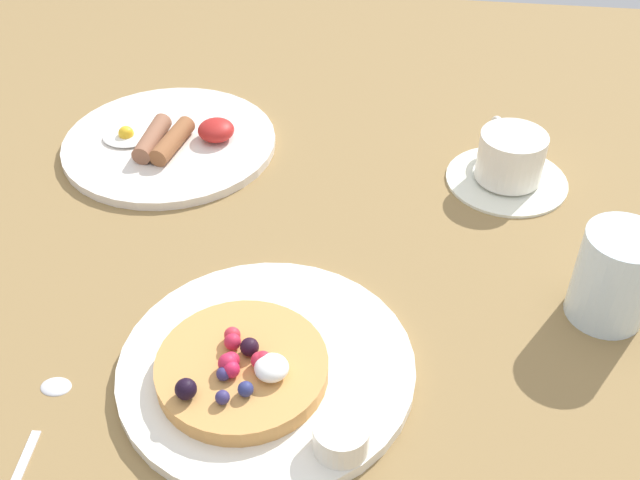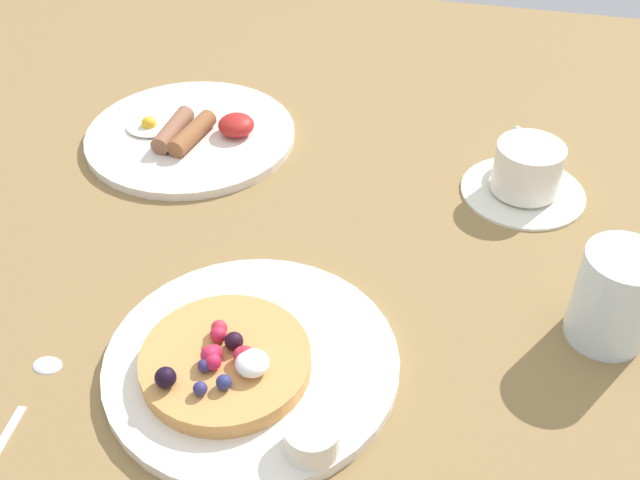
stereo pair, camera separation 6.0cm
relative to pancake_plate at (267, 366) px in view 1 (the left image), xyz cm
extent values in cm
cube|color=olive|center=(-4.23, 14.76, -2.13)|extent=(190.38, 148.61, 3.00)
cylinder|color=white|center=(0.00, 0.00, 0.00)|extent=(27.25, 27.25, 1.27)
cylinder|color=#CC8F4A|center=(-1.84, -1.73, 1.51)|extent=(15.44, 15.44, 1.75)
sphere|color=red|center=(-0.11, -2.03, 3.17)|extent=(1.56, 1.56, 1.56)
sphere|color=navy|center=(-2.44, -6.25, 3.01)|extent=(1.25, 1.25, 1.25)
sphere|color=black|center=(-1.27, -0.68, 3.23)|extent=(1.69, 1.69, 1.69)
sphere|color=#C0213C|center=(-2.92, -0.20, 3.16)|extent=(1.54, 1.54, 1.54)
sphere|color=red|center=(-2.57, -2.32, 3.14)|extent=(1.52, 1.52, 1.52)
sphere|color=red|center=(-3.12, 0.62, 3.13)|extent=(1.50, 1.50, 1.50)
sphere|color=#C42042|center=(-2.76, -2.77, 3.26)|extent=(1.74, 1.74, 1.74)
sphere|color=#CD1D43|center=(-2.35, -3.33, 3.15)|extent=(1.53, 1.53, 1.53)
sphere|color=black|center=(-5.60, -6.04, 3.32)|extent=(1.88, 1.88, 1.88)
sphere|color=navy|center=(-2.94, -3.77, 3.01)|extent=(1.24, 1.24, 1.24)
sphere|color=red|center=(0.17, -1.98, 3.20)|extent=(1.63, 1.63, 1.63)
sphere|color=navy|center=(-0.70, -5.20, 3.07)|extent=(1.36, 1.36, 1.36)
ellipsoid|color=white|center=(1.10, -2.82, 3.29)|extent=(3.02, 3.02, 1.81)
cylinder|color=white|center=(7.73, -8.12, 1.98)|extent=(4.68, 4.68, 2.69)
cylinder|color=brown|center=(7.73, -8.12, 2.52)|extent=(3.84, 3.84, 0.32)
cylinder|color=silver|center=(-19.44, 35.56, -0.07)|extent=(27.49, 27.49, 1.14)
cylinder|color=brown|center=(-18.24, 33.46, 1.69)|extent=(3.79, 8.79, 2.38)
cylinder|color=brown|center=(-20.96, 33.69, 1.69)|extent=(2.72, 8.60, 2.38)
ellipsoid|color=white|center=(-24.90, 34.98, 0.80)|extent=(6.20, 5.27, 0.60)
sphere|color=yellow|center=(-24.90, 34.98, 1.30)|extent=(2.00, 2.00, 2.00)
ellipsoid|color=#AE201D|center=(-13.33, 36.53, 1.79)|extent=(4.70, 4.70, 2.59)
cylinder|color=white|center=(23.68, 33.33, -0.27)|extent=(14.76, 14.76, 0.72)
cylinder|color=white|center=(23.68, 33.33, 3.05)|extent=(7.97, 7.97, 5.92)
torus|color=white|center=(22.23, 38.10, 3.34)|extent=(1.96, 4.17, 4.11)
cylinder|color=brown|center=(23.68, 33.33, 4.94)|extent=(6.77, 6.77, 0.47)
ellipsoid|color=silver|center=(-18.61, -4.29, -0.33)|extent=(2.86, 2.20, 0.60)
cylinder|color=silver|center=(31.90, 11.75, 4.31)|extent=(7.58, 7.58, 9.88)
camera|label=1|loc=(10.72, -44.39, 53.41)|focal=42.30mm
camera|label=2|loc=(16.64, -43.31, 53.41)|focal=42.30mm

